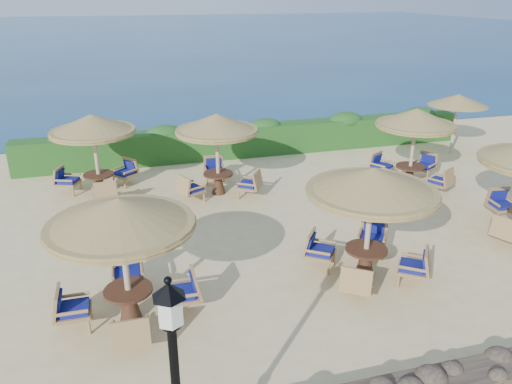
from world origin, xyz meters
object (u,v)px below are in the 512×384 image
extra_parasol (458,100)px  cafe_set_0 (122,238)px  cafe_set_1 (371,202)px  cafe_set_3 (94,139)px  cafe_set_4 (217,138)px  cafe_set_5 (414,135)px

extra_parasol → cafe_set_0: size_ratio=0.85×
extra_parasol → cafe_set_1: (-7.76, -7.59, -0.31)m
cafe_set_1 → cafe_set_3: size_ratio=1.06×
cafe_set_1 → cafe_set_4: same height
cafe_set_3 → cafe_set_5: size_ratio=1.00×
cafe_set_0 → cafe_set_3: (-0.64, 7.09, 0.04)m
cafe_set_1 → cafe_set_3: (-5.97, 6.85, 0.02)m
cafe_set_0 → cafe_set_4: (3.08, 6.13, 0.03)m
cafe_set_1 → cafe_set_3: bearing=131.1°
cafe_set_0 → cafe_set_4: size_ratio=1.03×
cafe_set_0 → cafe_set_1: (5.32, 0.25, 0.02)m
cafe_set_1 → cafe_set_3: 9.08m
cafe_set_3 → extra_parasol: bearing=3.1°
cafe_set_5 → cafe_set_4: bearing=170.6°
extra_parasol → cafe_set_0: cafe_set_0 is taller
cafe_set_3 → cafe_set_4: same height
extra_parasol → cafe_set_0: 15.26m
cafe_set_3 → cafe_set_5: bearing=-11.3°
extra_parasol → cafe_set_5: 4.58m
cafe_set_0 → cafe_set_4: bearing=63.3°
cafe_set_3 → cafe_set_5: (10.10, -2.01, -0.11)m
cafe_set_3 → cafe_set_5: same height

